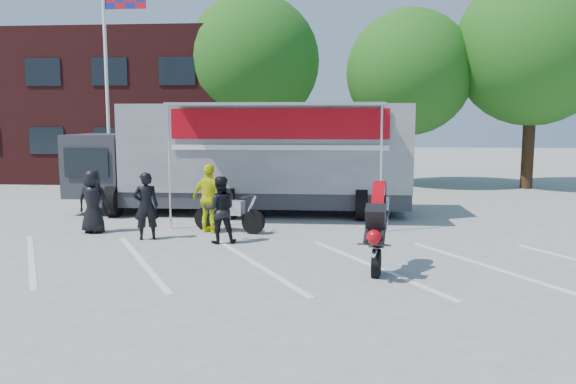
# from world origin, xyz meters

# --- Properties ---
(ground) EXTENTS (100.00, 100.00, 0.00)m
(ground) POSITION_xyz_m (0.00, 0.00, 0.00)
(ground) COLOR #A1A19C
(ground) RESTS_ON ground
(parking_bay_lines) EXTENTS (18.09, 13.33, 0.01)m
(parking_bay_lines) POSITION_xyz_m (0.00, 1.00, 0.01)
(parking_bay_lines) COLOR white
(parking_bay_lines) RESTS_ON ground
(office_building) EXTENTS (18.00, 8.00, 7.00)m
(office_building) POSITION_xyz_m (-10.00, 18.00, 3.50)
(office_building) COLOR #461616
(office_building) RESTS_ON ground
(flagpole) EXTENTS (1.61, 0.12, 8.00)m
(flagpole) POSITION_xyz_m (-6.24, 10.00, 5.05)
(flagpole) COLOR white
(flagpole) RESTS_ON ground
(tree_left) EXTENTS (6.12, 6.12, 8.64)m
(tree_left) POSITION_xyz_m (-2.00, 16.00, 5.57)
(tree_left) COLOR #382314
(tree_left) RESTS_ON ground
(tree_mid) EXTENTS (5.44, 5.44, 7.68)m
(tree_mid) POSITION_xyz_m (5.00, 15.00, 4.94)
(tree_mid) COLOR #382314
(tree_mid) RESTS_ON ground
(tree_right) EXTENTS (6.46, 6.46, 9.12)m
(tree_right) POSITION_xyz_m (10.00, 14.50, 5.88)
(tree_right) COLOR #382314
(tree_right) RESTS_ON ground
(transporter_truck) EXTENTS (10.67, 5.15, 3.39)m
(transporter_truck) POSITION_xyz_m (-0.81, 7.25, 0.00)
(transporter_truck) COLOR gray
(transporter_truck) RESTS_ON ground
(parked_motorcycle) EXTENTS (2.19, 1.29, 1.09)m
(parked_motorcycle) POSITION_xyz_m (-0.96, 4.21, 0.00)
(parked_motorcycle) COLOR #BABBC0
(parked_motorcycle) RESTS_ON ground
(stunt_bike_rider) EXTENTS (1.05, 1.77, 1.95)m
(stunt_bike_rider) POSITION_xyz_m (2.70, 0.87, 0.00)
(stunt_bike_rider) COLOR black
(stunt_bike_rider) RESTS_ON ground
(spectator_leather_a) EXTENTS (0.82, 0.54, 1.66)m
(spectator_leather_a) POSITION_xyz_m (-4.45, 3.81, 0.83)
(spectator_leather_a) COLOR black
(spectator_leather_a) RESTS_ON ground
(spectator_leather_b) EXTENTS (0.71, 0.59, 1.67)m
(spectator_leather_b) POSITION_xyz_m (-2.80, 3.12, 0.83)
(spectator_leather_b) COLOR black
(spectator_leather_b) RESTS_ON ground
(spectator_leather_c) EXTENTS (0.90, 0.77, 1.61)m
(spectator_leather_c) POSITION_xyz_m (-0.92, 2.88, 0.80)
(spectator_leather_c) COLOR black
(spectator_leather_c) RESTS_ON ground
(spectator_hivis) EXTENTS (1.14, 0.84, 1.80)m
(spectator_hivis) POSITION_xyz_m (-1.43, 4.07, 0.90)
(spectator_hivis) COLOR #E5F00C
(spectator_hivis) RESTS_ON ground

